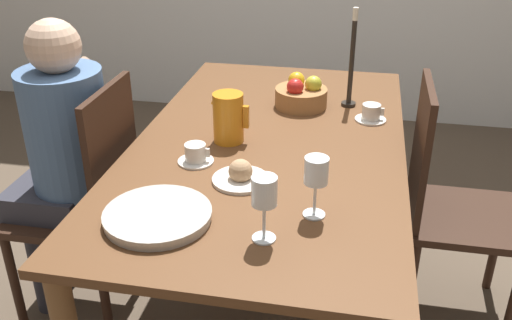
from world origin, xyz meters
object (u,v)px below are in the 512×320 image
at_px(teacup_across, 371,114).
at_px(bread_plate, 241,175).
at_px(teacup_near_person, 196,155).
at_px(serving_tray, 158,216).
at_px(red_pitcher, 228,117).
at_px(candlestick_tall, 351,68).
at_px(chair_opposite, 446,202).
at_px(fruit_bowl, 301,94).
at_px(wine_glass_juice, 316,174).
at_px(chair_person_side, 89,200).
at_px(person_seated, 62,148).
at_px(wine_glass_water, 264,194).

relative_size(teacup_across, bread_plate, 0.67).
relative_size(teacup_near_person, serving_tray, 0.40).
bearing_deg(teacup_across, red_pitcher, -150.01).
bearing_deg(candlestick_tall, red_pitcher, -133.43).
relative_size(chair_opposite, fruit_bowl, 4.49).
bearing_deg(red_pitcher, bread_plate, -69.48).
bearing_deg(serving_tray, wine_glass_juice, 14.66).
distance_m(serving_tray, fruit_bowl, 0.99).
distance_m(teacup_near_person, teacup_across, 0.75).
bearing_deg(bread_plate, wine_glass_juice, -31.62).
height_order(chair_opposite, wine_glass_juice, chair_opposite).
bearing_deg(wine_glass_juice, teacup_across, 78.54).
distance_m(chair_person_side, chair_opposite, 1.36).
bearing_deg(person_seated, red_pitcher, -80.55).
bearing_deg(person_seated, candlestick_tall, -62.35).
bearing_deg(teacup_near_person, red_pitcher, 69.58).
bearing_deg(teacup_across, wine_glass_juice, -101.46).
xyz_separation_m(red_pitcher, teacup_near_person, (-0.07, -0.19, -0.06)).
relative_size(chair_person_side, wine_glass_water, 5.13).
xyz_separation_m(person_seated, wine_glass_juice, (0.97, -0.34, 0.17)).
bearing_deg(chair_opposite, person_seated, -81.18).
xyz_separation_m(teacup_across, candlestick_tall, (-0.09, 0.14, 0.14)).
height_order(chair_opposite, person_seated, person_seated).
height_order(teacup_across, fruit_bowl, fruit_bowl).
distance_m(red_pitcher, wine_glass_juice, 0.57).
height_order(wine_glass_water, fruit_bowl, wine_glass_water).
distance_m(wine_glass_juice, candlestick_tall, 0.88).
distance_m(wine_glass_water, serving_tray, 0.34).
height_order(serving_tray, fruit_bowl, fruit_bowl).
xyz_separation_m(fruit_bowl, candlestick_tall, (0.20, 0.05, 0.11)).
distance_m(red_pitcher, teacup_across, 0.59).
distance_m(person_seated, teacup_near_person, 0.56).
relative_size(red_pitcher, wine_glass_water, 0.97).
relative_size(chair_person_side, wine_glass_juice, 5.27).
height_order(chair_person_side, serving_tray, chair_person_side).
relative_size(wine_glass_water, candlestick_tall, 0.46).
xyz_separation_m(teacup_across, fruit_bowl, (-0.29, 0.10, 0.02)).
xyz_separation_m(person_seated, teacup_across, (1.12, 0.40, 0.07)).
bearing_deg(fruit_bowl, red_pitcher, -119.06).
bearing_deg(teacup_across, serving_tray, -124.38).
relative_size(red_pitcher, teacup_across, 1.50).
xyz_separation_m(person_seated, red_pitcher, (0.62, 0.10, 0.13)).
height_order(person_seated, serving_tray, person_seated).
relative_size(red_pitcher, serving_tray, 0.60).
bearing_deg(serving_tray, teacup_near_person, 89.48).
bearing_deg(chair_person_side, person_seated, 75.31).
bearing_deg(red_pitcher, chair_opposite, 8.34).
relative_size(wine_glass_juice, bread_plate, 1.01).
bearing_deg(teacup_across, wine_glass_water, -107.02).
xyz_separation_m(red_pitcher, wine_glass_juice, (0.36, -0.44, 0.04)).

